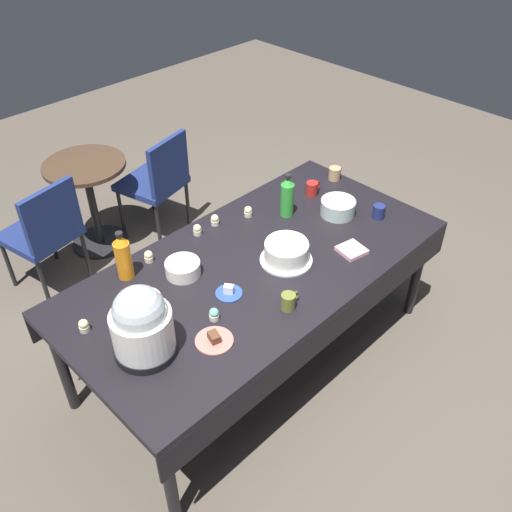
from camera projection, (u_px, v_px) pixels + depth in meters
name	position (u px, v px, depth m)	size (l,w,h in m)	color
ground	(256.00, 354.00, 3.50)	(9.00, 9.00, 0.00)	brown
potluck_table	(256.00, 272.00, 3.07)	(2.20, 1.10, 0.75)	black
frosted_layer_cake	(286.00, 252.00, 3.01)	(0.29, 0.29, 0.12)	silver
slow_cooker	(142.00, 325.00, 2.42)	(0.29, 0.29, 0.38)	black
glass_salad_bowl	(338.00, 207.00, 3.38)	(0.21, 0.21, 0.10)	#B2C6BC
ceramic_snack_bowl	(183.00, 268.00, 2.94)	(0.19, 0.19, 0.08)	silver
dessert_plate_cobalt	(229.00, 292.00, 2.83)	(0.14, 0.14, 0.06)	#2D4CB2
dessert_plate_coral	(214.00, 339.00, 2.57)	(0.18, 0.18, 0.05)	#E07266
dessert_plate_cream	(144.00, 297.00, 2.80)	(0.18, 0.18, 0.05)	beige
cupcake_mint	(84.00, 326.00, 2.62)	(0.05, 0.05, 0.07)	beige
cupcake_berry	(214.00, 314.00, 2.68)	(0.05, 0.05, 0.07)	beige
cupcake_lemon	(197.00, 230.00, 3.23)	(0.05, 0.05, 0.07)	beige
cupcake_cocoa	(248.00, 212.00, 3.37)	(0.05, 0.05, 0.07)	beige
cupcake_vanilla	(149.00, 256.00, 3.03)	(0.05, 0.05, 0.07)	beige
cupcake_rose	(215.00, 220.00, 3.30)	(0.05, 0.05, 0.07)	beige
soda_bottle_lime_soda	(287.00, 197.00, 3.33)	(0.08, 0.08, 0.28)	green
soda_bottle_orange_juice	(123.00, 257.00, 2.87)	(0.09, 0.09, 0.29)	orange
coffee_mug_navy	(379.00, 211.00, 3.36)	(0.11, 0.07, 0.09)	navy
coffee_mug_olive	(289.00, 301.00, 2.73)	(0.11, 0.07, 0.09)	olive
coffee_mug_tan	(335.00, 173.00, 3.72)	(0.12, 0.08, 0.09)	tan
coffee_mug_red	(312.00, 188.00, 3.56)	(0.12, 0.08, 0.09)	#B2231E
paper_napkin_stack	(352.00, 250.00, 3.11)	(0.14, 0.14, 0.02)	pink
maroon_chair_left	(45.00, 230.00, 3.72)	(0.52, 0.52, 0.85)	navy
maroon_chair_right	(158.00, 178.00, 4.25)	(0.53, 0.53, 0.85)	navy
round_cafe_table	(89.00, 190.00, 4.11)	(0.60, 0.60, 0.72)	#473323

